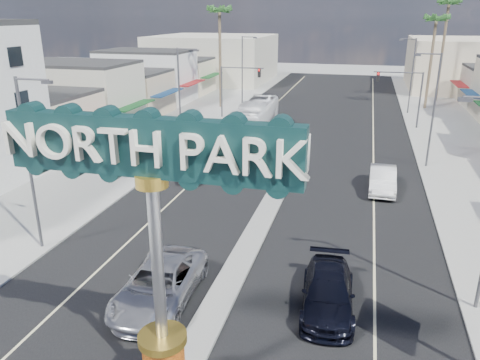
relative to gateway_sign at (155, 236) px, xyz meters
The scene contains 24 objects.
ground 28.64m from the gateway_sign, 90.00° to the left, with size 160.00×160.00×0.00m, color gray.
road 28.64m from the gateway_sign, 90.00° to the left, with size 20.00×120.00×0.01m, color black.
median_island 13.37m from the gateway_sign, 90.00° to the left, with size 1.30×30.00×0.16m, color gray.
sidewalk_left 31.87m from the gateway_sign, 116.55° to the left, with size 8.00×120.00×0.12m, color gray.
sidewalk_right 31.87m from the gateway_sign, 63.45° to the left, with size 8.00×120.00×0.12m, color gray.
storefront_row_left 47.62m from the gateway_sign, 120.33° to the left, with size 12.00×42.00×6.00m, color beige.
backdrop_far_left 76.29m from the gateway_sign, 106.77° to the left, with size 20.00×20.00×8.00m, color #B7B29E.
backdrop_far_right 76.29m from the gateway_sign, 73.23° to the left, with size 20.00×20.00×8.00m, color beige.
gateway_sign is the anchor object (origin of this frame).
traffic_signal_left 43.04m from the gateway_sign, 102.33° to the left, with size 5.09×0.45×6.00m.
traffic_signal_right 43.04m from the gateway_sign, 77.67° to the left, with size 5.09×0.45×6.00m.
streetlight_l_near 13.19m from the gateway_sign, 142.45° to the left, with size 2.03×0.22×9.00m.
streetlight_l_mid 29.91m from the gateway_sign, 110.42° to the left, with size 2.03×0.22×9.00m.
streetlight_l_far 51.10m from the gateway_sign, 101.78° to the left, with size 2.03×0.22×9.00m.
streetlight_r_mid 29.91m from the gateway_sign, 69.58° to the left, with size 2.03×0.22×9.00m.
streetlight_r_far 51.10m from the gateway_sign, 78.22° to the left, with size 2.03×0.22×9.00m.
palm_left_far 50.06m from the gateway_sign, 105.15° to the left, with size 2.60×2.60×13.10m.
palm_right_mid 55.76m from the gateway_sign, 76.47° to the left, with size 2.60×2.60×12.10m.
palm_right_far 62.20m from the gateway_sign, 75.97° to the left, with size 2.60×2.60×14.10m.
suv_left 7.64m from the gateway_sign, 115.80° to the left, with size 2.84×6.15×1.71m, color #B0B0B5.
suv_right 9.47m from the gateway_sign, 55.22° to the left, with size 2.15×5.29×1.54m, color black.
car_parked_left 22.10m from the gateway_sign, 107.09° to the left, with size 1.64×4.07×1.39m, color #5E5E62.
car_parked_right 23.28m from the gateway_sign, 72.01° to the left, with size 1.75×5.02×1.65m, color silver.
city_bus 35.56m from the gateway_sign, 98.50° to the left, with size 2.85×12.19×3.39m, color white.
Camera 1 is at (5.32, -8.75, 11.81)m, focal length 35.00 mm.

